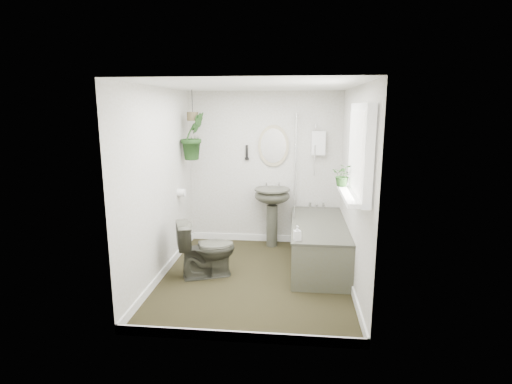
# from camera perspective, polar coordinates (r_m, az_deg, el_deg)

# --- Properties ---
(floor) EXTENTS (2.30, 2.80, 0.02)m
(floor) POSITION_cam_1_polar(r_m,az_deg,el_deg) (5.06, -0.18, -12.19)
(floor) COLOR black
(floor) RESTS_ON ground
(ceiling) EXTENTS (2.30, 2.80, 0.02)m
(ceiling) POSITION_cam_1_polar(r_m,az_deg,el_deg) (4.62, -0.19, 15.07)
(ceiling) COLOR white
(ceiling) RESTS_ON ground
(wall_back) EXTENTS (2.30, 0.02, 2.30)m
(wall_back) POSITION_cam_1_polar(r_m,az_deg,el_deg) (6.09, 1.20, 3.38)
(wall_back) COLOR silver
(wall_back) RESTS_ON ground
(wall_front) EXTENTS (2.30, 0.02, 2.30)m
(wall_front) POSITION_cam_1_polar(r_m,az_deg,el_deg) (3.34, -2.71, -3.87)
(wall_front) COLOR silver
(wall_front) RESTS_ON ground
(wall_left) EXTENTS (0.02, 2.80, 2.30)m
(wall_left) POSITION_cam_1_polar(r_m,az_deg,el_deg) (4.96, -13.64, 1.05)
(wall_left) COLOR silver
(wall_left) RESTS_ON ground
(wall_right) EXTENTS (0.02, 2.80, 2.30)m
(wall_right) POSITION_cam_1_polar(r_m,az_deg,el_deg) (4.73, 13.94, 0.51)
(wall_right) COLOR silver
(wall_right) RESTS_ON ground
(skirting) EXTENTS (2.30, 2.80, 0.10)m
(skirting) POSITION_cam_1_polar(r_m,az_deg,el_deg) (5.03, -0.18, -11.57)
(skirting) COLOR white
(skirting) RESTS_ON floor
(bathtub) EXTENTS (0.72, 1.72, 0.58)m
(bathtub) POSITION_cam_1_polar(r_m,az_deg,el_deg) (5.40, 8.93, -7.32)
(bathtub) COLOR #3A3A30
(bathtub) RESTS_ON floor
(bath_screen) EXTENTS (0.04, 0.72, 1.40)m
(bath_screen) POSITION_cam_1_polar(r_m,az_deg,el_deg) (5.63, 5.64, 3.96)
(bath_screen) COLOR silver
(bath_screen) RESTS_ON bathtub
(shower_box) EXTENTS (0.20, 0.10, 0.35)m
(shower_box) POSITION_cam_1_polar(r_m,az_deg,el_deg) (5.96, 8.91, 6.93)
(shower_box) COLOR white
(shower_box) RESTS_ON wall_back
(oval_mirror) EXTENTS (0.46, 0.03, 0.62)m
(oval_mirror) POSITION_cam_1_polar(r_m,az_deg,el_deg) (5.99, 2.50, 6.61)
(oval_mirror) COLOR tan
(oval_mirror) RESTS_ON wall_back
(wall_sconce) EXTENTS (0.04, 0.04, 0.22)m
(wall_sconce) POSITION_cam_1_polar(r_m,az_deg,el_deg) (6.03, -1.33, 5.70)
(wall_sconce) COLOR black
(wall_sconce) RESTS_ON wall_back
(toilet_roll_holder) EXTENTS (0.11, 0.11, 0.11)m
(toilet_roll_holder) POSITION_cam_1_polar(r_m,az_deg,el_deg) (5.64, -10.61, -0.10)
(toilet_roll_holder) COLOR white
(toilet_roll_holder) RESTS_ON wall_left
(window_recess) EXTENTS (0.08, 1.00, 0.90)m
(window_recess) POSITION_cam_1_polar(r_m,az_deg,el_deg) (3.96, 14.69, 5.63)
(window_recess) COLOR white
(window_recess) RESTS_ON wall_right
(window_sill) EXTENTS (0.18, 1.00, 0.04)m
(window_sill) POSITION_cam_1_polar(r_m,az_deg,el_deg) (4.01, 13.39, -0.31)
(window_sill) COLOR white
(window_sill) RESTS_ON wall_right
(window_blinds) EXTENTS (0.01, 0.86, 0.76)m
(window_blinds) POSITION_cam_1_polar(r_m,az_deg,el_deg) (3.95, 14.04, 5.65)
(window_blinds) COLOR white
(window_blinds) RESTS_ON wall_right
(toilet) EXTENTS (0.80, 0.62, 0.71)m
(toilet) POSITION_cam_1_polar(r_m,az_deg,el_deg) (5.00, -7.11, -8.02)
(toilet) COLOR #3A3A30
(toilet) RESTS_ON floor
(pedestal_sink) EXTENTS (0.54, 0.47, 0.89)m
(pedestal_sink) POSITION_cam_1_polar(r_m,az_deg,el_deg) (6.00, 2.30, -3.64)
(pedestal_sink) COLOR #3A3A30
(pedestal_sink) RESTS_ON floor
(sill_plant) EXTENTS (0.25, 0.23, 0.24)m
(sill_plant) POSITION_cam_1_polar(r_m,az_deg,el_deg) (4.27, 12.32, 2.38)
(sill_plant) COLOR black
(sill_plant) RESTS_ON window_sill
(hanging_plant) EXTENTS (0.46, 0.47, 0.66)m
(hanging_plant) POSITION_cam_1_polar(r_m,az_deg,el_deg) (5.74, -8.95, 7.91)
(hanging_plant) COLOR black
(hanging_plant) RESTS_ON ceiling
(soap_bottle) EXTENTS (0.10, 0.10, 0.17)m
(soap_bottle) POSITION_cam_1_polar(r_m,az_deg,el_deg) (4.58, 5.91, -5.84)
(soap_bottle) COLOR black
(soap_bottle) RESTS_ON bathtub
(hanging_pot) EXTENTS (0.16, 0.16, 0.12)m
(hanging_pot) POSITION_cam_1_polar(r_m,az_deg,el_deg) (5.73, -9.04, 10.62)
(hanging_pot) COLOR #483F27
(hanging_pot) RESTS_ON ceiling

